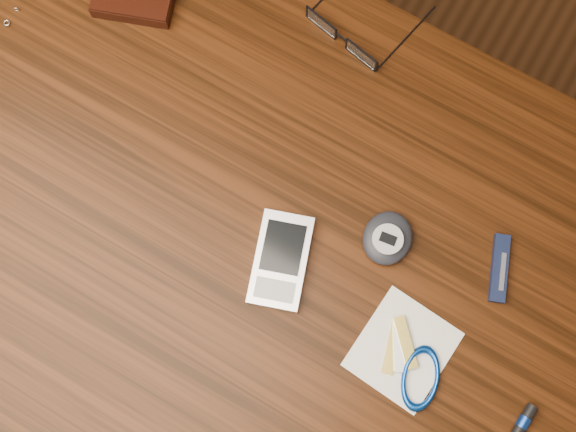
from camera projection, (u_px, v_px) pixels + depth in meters
name	position (u px, v px, depth m)	size (l,w,h in m)	color
ground	(241.00, 290.00, 1.58)	(3.80, 3.80, 0.00)	#472814
desk	(210.00, 228.00, 0.95)	(1.00, 0.70, 0.75)	#321608
eyeglasses	(345.00, 35.00, 0.89)	(0.14, 0.14, 0.03)	black
pda_phone	(281.00, 260.00, 0.83)	(0.09, 0.12, 0.02)	silver
pedometer	(387.00, 238.00, 0.83)	(0.07, 0.07, 0.03)	black
notepad_keys	(412.00, 364.00, 0.81)	(0.12, 0.12, 0.01)	white
pocket_knife	(499.00, 268.00, 0.83)	(0.05, 0.08, 0.01)	#101C32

